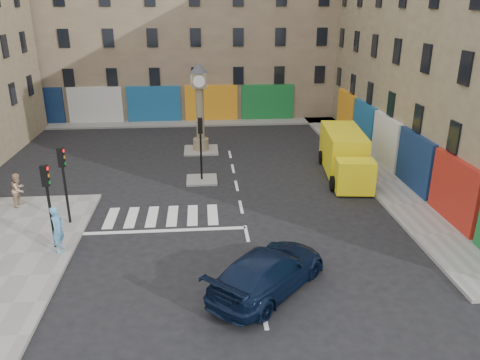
{
  "coord_description": "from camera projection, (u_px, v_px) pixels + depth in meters",
  "views": [
    {
      "loc": [
        -1.92,
        -18.12,
        9.96
      ],
      "look_at": [
        -0.16,
        2.71,
        2.0
      ],
      "focal_mm": 35.0,
      "sensor_mm": 36.0,
      "label": 1
    }
  ],
  "objects": [
    {
      "name": "building_far",
      "position": [
        176.0,
        19.0,
        43.3
      ],
      "size": [
        32.0,
        10.0,
        17.0
      ],
      "primitive_type": "cube",
      "color": "gray",
      "rests_on": "ground"
    },
    {
      "name": "pedestrian_tan",
      "position": [
        18.0,
        190.0,
        23.84
      ],
      "size": [
        0.82,
        0.96,
        1.74
      ],
      "primitive_type": "imported",
      "rotation": [
        0.0,
        0.0,
        1.37
      ],
      "color": "tan",
      "rests_on": "sidewalk_left"
    },
    {
      "name": "traffic_light_left_near",
      "position": [
        48.0,
        193.0,
        19.17
      ],
      "size": [
        0.28,
        0.22,
        3.7
      ],
      "color": "black",
      "rests_on": "sidewalk_left"
    },
    {
      "name": "building_right",
      "position": [
        480.0,
        37.0,
        28.21
      ],
      "size": [
        10.0,
        30.0,
        16.0
      ],
      "primitive_type": "cube",
      "color": "#91835F",
      "rests_on": "ground"
    },
    {
      "name": "ground",
      "position": [
        249.0,
        244.0,
        20.57
      ],
      "size": [
        120.0,
        120.0,
        0.0
      ],
      "primitive_type": "plane",
      "color": "black",
      "rests_on": "ground"
    },
    {
      "name": "sidewalk_far",
      "position": [
        178.0,
        123.0,
        40.9
      ],
      "size": [
        32.0,
        2.4,
        0.15
      ],
      "primitive_type": "cube",
      "color": "gray",
      "rests_on": "ground"
    },
    {
      "name": "traffic_light_left_far",
      "position": [
        63.0,
        173.0,
        21.4
      ],
      "size": [
        0.28,
        0.22,
        3.7
      ],
      "color": "black",
      "rests_on": "sidewalk_left"
    },
    {
      "name": "navy_sedan",
      "position": [
        268.0,
        271.0,
        17.04
      ],
      "size": [
        5.33,
        5.53,
        1.58
      ],
      "primitive_type": "imported",
      "rotation": [
        0.0,
        0.0,
        2.4
      ],
      "color": "black",
      "rests_on": "ground"
    },
    {
      "name": "yellow_van",
      "position": [
        345.0,
        154.0,
        28.49
      ],
      "size": [
        3.05,
        7.33,
        2.6
      ],
      "rotation": [
        0.0,
        0.0,
        -0.11
      ],
      "color": "yellow",
      "rests_on": "ground"
    },
    {
      "name": "sidewalk_right",
      "position": [
        366.0,
        164.0,
        30.53
      ],
      "size": [
        2.6,
        30.0,
        0.15
      ],
      "primitive_type": "cube",
      "color": "gray",
      "rests_on": "ground"
    },
    {
      "name": "island_near",
      "position": [
        202.0,
        180.0,
        27.84
      ],
      "size": [
        1.8,
        1.8,
        0.12
      ],
      "primitive_type": "cube",
      "color": "gray",
      "rests_on": "ground"
    },
    {
      "name": "clock_pillar",
      "position": [
        200.0,
        102.0,
        32.18
      ],
      "size": [
        1.2,
        1.2,
        6.1
      ],
      "color": "#91835F",
      "rests_on": "island_far"
    },
    {
      "name": "island_far",
      "position": [
        201.0,
        150.0,
        33.42
      ],
      "size": [
        2.4,
        2.4,
        0.12
      ],
      "primitive_type": "cube",
      "color": "gray",
      "rests_on": "ground"
    },
    {
      "name": "traffic_light_island",
      "position": [
        201.0,
        139.0,
        26.94
      ],
      "size": [
        0.28,
        0.22,
        3.7
      ],
      "color": "black",
      "rests_on": "island_near"
    },
    {
      "name": "pedestrian_blue",
      "position": [
        58.0,
        229.0,
        19.42
      ],
      "size": [
        0.61,
        0.8,
        1.99
      ],
      "primitive_type": "imported",
      "rotation": [
        0.0,
        0.0,
        1.38
      ],
      "color": "#5594C2",
      "rests_on": "sidewalk_left"
    }
  ]
}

